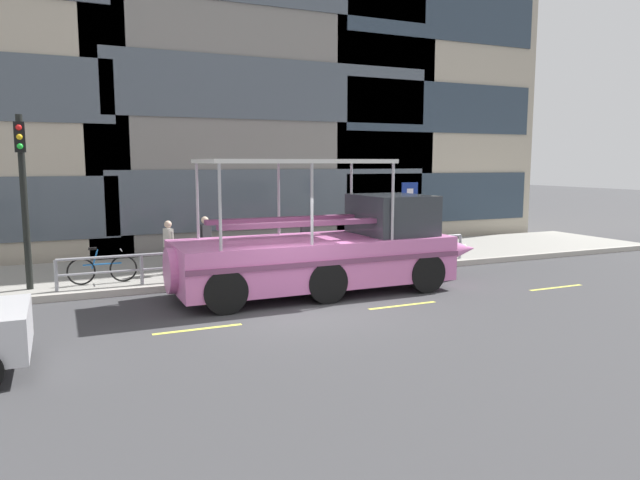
{
  "coord_description": "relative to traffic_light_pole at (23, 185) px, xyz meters",
  "views": [
    {
      "loc": [
        -4.82,
        -12.03,
        3.32
      ],
      "look_at": [
        1.39,
        1.83,
        1.3
      ],
      "focal_mm": 32.81,
      "sensor_mm": 36.0,
      "label": 1
    }
  ],
  "objects": [
    {
      "name": "ground_plane",
      "position": [
        5.58,
        -3.93,
        -2.77
      ],
      "size": [
        120.0,
        120.0,
        0.0
      ],
      "primitive_type": "plane",
      "color": "#3D3D3F"
    },
    {
      "name": "sidewalk",
      "position": [
        5.58,
        1.67,
        -2.68
      ],
      "size": [
        32.0,
        4.8,
        0.18
      ],
      "primitive_type": "cube",
      "color": "#99968E",
      "rests_on": "ground_plane"
    },
    {
      "name": "curb_edge",
      "position": [
        5.58,
        -0.82,
        -2.68
      ],
      "size": [
        32.0,
        0.18,
        0.18
      ],
      "primitive_type": "cube",
      "color": "#B2ADA3",
      "rests_on": "ground_plane"
    },
    {
      "name": "lane_centreline",
      "position": [
        5.58,
        -4.59,
        -2.77
      ],
      "size": [
        25.8,
        0.12,
        0.01
      ],
      "color": "#DBD64C",
      "rests_on": "ground_plane"
    },
    {
      "name": "curb_guardrail",
      "position": [
        6.69,
        -0.48,
        -2.04
      ],
      "size": [
        12.24,
        0.09,
        0.81
      ],
      "color": "#9EA0A8",
      "rests_on": "sidewalk"
    },
    {
      "name": "traffic_light_pole",
      "position": [
        0.0,
        0.0,
        0.0
      ],
      "size": [
        0.24,
        0.46,
        4.29
      ],
      "color": "black",
      "rests_on": "sidewalk"
    },
    {
      "name": "parking_sign",
      "position": [
        11.25,
        0.28,
        -0.9
      ],
      "size": [
        0.6,
        0.12,
        2.5
      ],
      "color": "#4C4F54",
      "rests_on": "sidewalk"
    },
    {
      "name": "leaned_bicycle",
      "position": [
        1.72,
        0.06,
        -2.21
      ],
      "size": [
        1.74,
        0.46,
        0.96
      ],
      "color": "black",
      "rests_on": "sidewalk"
    },
    {
      "name": "duck_tour_boat",
      "position": [
        7.14,
        -2.46,
        -1.7
      ],
      "size": [
        8.8,
        2.62,
        3.4
      ],
      "color": "pink",
      "rests_on": "ground_plane"
    },
    {
      "name": "pedestrian_near_bow",
      "position": [
        9.58,
        0.78,
        -1.58
      ],
      "size": [
        0.48,
        0.24,
        1.68
      ],
      "color": "#1E2338",
      "rests_on": "sidewalk"
    },
    {
      "name": "pedestrian_mid_left",
      "position": [
        7.69,
        0.48,
        -1.69
      ],
      "size": [
        0.37,
        0.29,
        1.5
      ],
      "color": "#47423D",
      "rests_on": "sidewalk"
    },
    {
      "name": "pedestrian_mid_right",
      "position": [
        4.65,
        0.96,
        -1.64
      ],
      "size": [
        0.42,
        0.28,
        1.57
      ],
      "color": "#1E2338",
      "rests_on": "sidewalk"
    },
    {
      "name": "pedestrian_near_stern",
      "position": [
        3.54,
        0.67,
        -1.67
      ],
      "size": [
        0.26,
        0.41,
        1.52
      ],
      "color": "#47423D",
      "rests_on": "sidewalk"
    }
  ]
}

